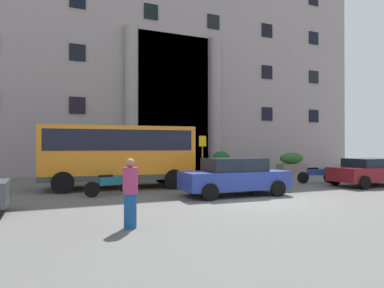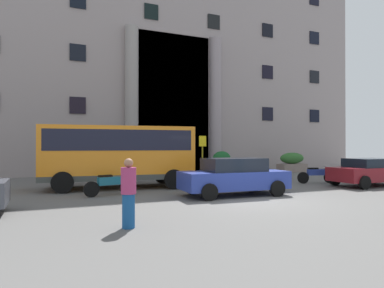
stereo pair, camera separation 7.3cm
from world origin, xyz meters
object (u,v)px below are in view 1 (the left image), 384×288
(bus_stop_sign, at_px, (202,153))
(scooter_by_planter, at_px, (315,174))
(hedge_planter_east, at_px, (107,165))
(hedge_planter_far_east, at_px, (292,163))
(orange_minibus, at_px, (119,152))
(parked_compact_extra, at_px, (234,176))
(hedge_planter_far_west, at_px, (221,163))
(motorcycle_near_kerb, at_px, (109,184))
(parked_hatchback_near, at_px, (369,172))
(pedestrian_man_red_shirt, at_px, (130,193))

(bus_stop_sign, height_order, scooter_by_planter, bus_stop_sign)
(hedge_planter_east, distance_m, scooter_by_planter, 11.99)
(hedge_planter_far_east, distance_m, scooter_by_planter, 7.98)
(orange_minibus, bearing_deg, parked_compact_extra, -42.60)
(hedge_planter_far_west, bearing_deg, hedge_planter_far_east, -3.50)
(orange_minibus, height_order, motorcycle_near_kerb, orange_minibus)
(parked_compact_extra, bearing_deg, parked_hatchback_near, 3.47)
(parked_compact_extra, bearing_deg, scooter_by_planter, 21.69)
(pedestrian_man_red_shirt, bearing_deg, parked_compact_extra, 3.02)
(scooter_by_planter, xyz_separation_m, pedestrian_man_red_shirt, (-11.20, -5.85, 0.37))
(hedge_planter_east, relative_size, hedge_planter_far_east, 0.93)
(orange_minibus, height_order, hedge_planter_far_east, orange_minibus)
(orange_minibus, xyz_separation_m, parked_hatchback_near, (11.40, -4.12, -0.99))
(bus_stop_sign, xyz_separation_m, hedge_planter_east, (-4.83, 3.33, -0.79))
(hedge_planter_far_west, distance_m, pedestrian_man_red_shirt, 16.12)
(hedge_planter_far_east, relative_size, parked_hatchback_near, 0.55)
(hedge_planter_east, xyz_separation_m, motorcycle_near_kerb, (-1.15, -7.44, -0.32))
(orange_minibus, relative_size, scooter_by_planter, 3.40)
(pedestrian_man_red_shirt, bearing_deg, hedge_planter_far_west, 20.69)
(hedge_planter_east, xyz_separation_m, pedestrian_man_red_shirt, (-1.60, -13.02, 0.05))
(hedge_planter_far_east, xyz_separation_m, motorcycle_near_kerb, (-14.86, -7.11, -0.25))
(bus_stop_sign, xyz_separation_m, parked_hatchback_near, (6.27, -5.86, -0.87))
(hedge_planter_far_west, relative_size, parked_hatchback_near, 0.40)
(hedge_planter_east, bearing_deg, pedestrian_man_red_shirt, -96.99)
(parked_hatchback_near, distance_m, motorcycle_near_kerb, 12.38)
(parked_compact_extra, xyz_separation_m, parked_hatchback_near, (7.69, 0.14, -0.05))
(motorcycle_near_kerb, bearing_deg, parked_hatchback_near, -23.44)
(hedge_planter_far_east, bearing_deg, hedge_planter_east, 178.60)
(scooter_by_planter, relative_size, pedestrian_man_red_shirt, 1.24)
(hedge_planter_far_east, height_order, parked_compact_extra, parked_compact_extra)
(orange_minibus, distance_m, parked_compact_extra, 5.73)
(motorcycle_near_kerb, bearing_deg, orange_minibus, 54.97)
(parked_hatchback_near, bearing_deg, hedge_planter_east, 141.80)
(scooter_by_planter, bearing_deg, bus_stop_sign, 154.64)
(orange_minibus, relative_size, pedestrian_man_red_shirt, 4.22)
(hedge_planter_far_west, distance_m, hedge_planter_far_east, 5.84)
(bus_stop_sign, bearing_deg, parked_compact_extra, -103.32)
(hedge_planter_far_west, bearing_deg, bus_stop_sign, -132.21)
(bus_stop_sign, height_order, motorcycle_near_kerb, bus_stop_sign)
(hedge_planter_far_west, bearing_deg, parked_compact_extra, -115.50)
(bus_stop_sign, distance_m, pedestrian_man_red_shirt, 11.65)
(bus_stop_sign, bearing_deg, parked_hatchback_near, -43.08)
(orange_minibus, height_order, hedge_planter_east, orange_minibus)
(hedge_planter_east, bearing_deg, parked_hatchback_near, -39.63)
(orange_minibus, height_order, parked_compact_extra, orange_minibus)
(hedge_planter_far_west, xyz_separation_m, hedge_planter_far_east, (5.83, -0.36, -0.07))
(bus_stop_sign, bearing_deg, hedge_planter_east, 145.42)
(orange_minibus, height_order, hedge_planter_far_west, orange_minibus)
(orange_minibus, distance_m, parked_hatchback_near, 12.16)
(bus_stop_sign, relative_size, pedestrian_man_red_shirt, 1.53)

